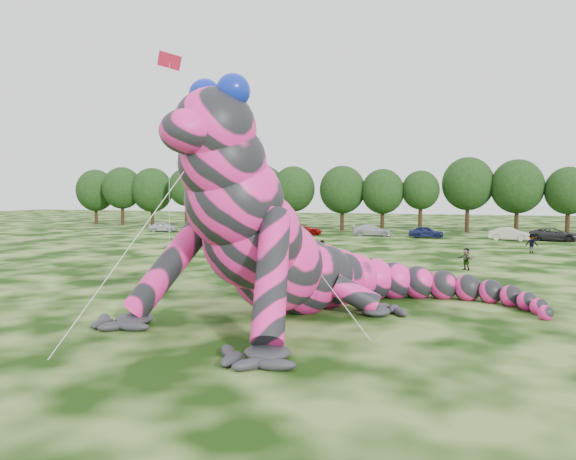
{
  "coord_description": "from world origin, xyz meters",
  "views": [
    {
      "loc": [
        7.62,
        -23.79,
        5.8
      ],
      "look_at": [
        -0.28,
        0.64,
        4.0
      ],
      "focal_mm": 35.0,
      "sensor_mm": 36.0,
      "label": 1
    }
  ],
  "objects_px": {
    "tree_6": "(293,198)",
    "car_1": "(232,228)",
    "tree_2": "(152,197)",
    "car_4": "(426,232)",
    "tree_0": "(96,197)",
    "spectator_2": "(532,243)",
    "tree_5": "(263,197)",
    "tree_12": "(568,201)",
    "car_2": "(304,230)",
    "inflatable_gecko": "(298,203)",
    "tree_8": "(383,200)",
    "tree_9": "(420,201)",
    "car_3": "(372,230)",
    "spectator_1": "(322,250)",
    "tree_3": "(186,198)",
    "tree_11": "(517,196)",
    "car_0": "(163,227)",
    "spectator_5": "(466,259)",
    "car_5": "(510,234)",
    "spectator_4": "(221,235)",
    "tree_7": "(342,198)",
    "tree_1": "(122,196)",
    "tree_4": "(225,199)",
    "car_6": "(554,235)",
    "tree_10": "(468,195)",
    "flying_kite": "(169,76)"
  },
  "relations": [
    {
      "from": "tree_6",
      "to": "car_1",
      "type": "distance_m",
      "value": 11.28
    },
    {
      "from": "tree_2",
      "to": "car_4",
      "type": "xyz_separation_m",
      "value": [
        45.64,
        -11.58,
        -4.1
      ]
    },
    {
      "from": "tree_0",
      "to": "car_1",
      "type": "height_order",
      "value": "tree_0"
    },
    {
      "from": "car_4",
      "to": "spectator_2",
      "type": "xyz_separation_m",
      "value": [
        10.64,
        -14.42,
        0.17
      ]
    },
    {
      "from": "tree_5",
      "to": "tree_6",
      "type": "bearing_deg",
      "value": -17.46
    },
    {
      "from": "tree_12",
      "to": "car_2",
      "type": "relative_size",
      "value": 1.81
    },
    {
      "from": "inflatable_gecko",
      "to": "tree_8",
      "type": "relative_size",
      "value": 2.33
    },
    {
      "from": "tree_9",
      "to": "car_3",
      "type": "distance_m",
      "value": 11.37
    },
    {
      "from": "tree_12",
      "to": "spectator_1",
      "type": "height_order",
      "value": "tree_12"
    },
    {
      "from": "tree_3",
      "to": "tree_12",
      "type": "distance_m",
      "value": 55.73
    },
    {
      "from": "tree_11",
      "to": "tree_12",
      "type": "bearing_deg",
      "value": -4.18
    },
    {
      "from": "car_0",
      "to": "spectator_5",
      "type": "bearing_deg",
      "value": -129.33
    },
    {
      "from": "tree_9",
      "to": "car_5",
      "type": "height_order",
      "value": "tree_9"
    },
    {
      "from": "tree_9",
      "to": "spectator_4",
      "type": "relative_size",
      "value": 4.88
    },
    {
      "from": "car_4",
      "to": "car_5",
      "type": "bearing_deg",
      "value": -98.45
    },
    {
      "from": "tree_7",
      "to": "car_4",
      "type": "distance_m",
      "value": 16.43
    },
    {
      "from": "tree_3",
      "to": "spectator_1",
      "type": "xyz_separation_m",
      "value": [
        31.6,
        -35.19,
        -3.89
      ]
    },
    {
      "from": "tree_1",
      "to": "spectator_5",
      "type": "xyz_separation_m",
      "value": [
        55.85,
        -38.99,
        -4.09
      ]
    },
    {
      "from": "tree_4",
      "to": "spectator_4",
      "type": "distance_m",
      "value": 28.68
    },
    {
      "from": "car_1",
      "to": "spectator_1",
      "type": "relative_size",
      "value": 2.37
    },
    {
      "from": "tree_12",
      "to": "car_6",
      "type": "relative_size",
      "value": 1.66
    },
    {
      "from": "tree_3",
      "to": "tree_7",
      "type": "height_order",
      "value": "tree_7"
    },
    {
      "from": "car_1",
      "to": "car_4",
      "type": "xyz_separation_m",
      "value": [
        26.61,
        -1.18,
        0.08
      ]
    },
    {
      "from": "tree_10",
      "to": "car_6",
      "type": "height_order",
      "value": "tree_10"
    },
    {
      "from": "tree_5",
      "to": "car_4",
      "type": "bearing_deg",
      "value": -23.6
    },
    {
      "from": "tree_3",
      "to": "car_5",
      "type": "distance_m",
      "value": 49.27
    },
    {
      "from": "tree_1",
      "to": "car_3",
      "type": "bearing_deg",
      "value": -12.9
    },
    {
      "from": "tree_12",
      "to": "tree_7",
      "type": "bearing_deg",
      "value": -178.22
    },
    {
      "from": "tree_11",
      "to": "car_4",
      "type": "bearing_deg",
      "value": -135.39
    },
    {
      "from": "flying_kite",
      "to": "tree_11",
      "type": "relative_size",
      "value": 1.44
    },
    {
      "from": "tree_5",
      "to": "tree_8",
      "type": "distance_m",
      "value": 18.97
    },
    {
      "from": "inflatable_gecko",
      "to": "car_0",
      "type": "xyz_separation_m",
      "value": [
        -33.63,
        44.89,
        -4.51
      ]
    },
    {
      "from": "car_1",
      "to": "tree_7",
      "type": "bearing_deg",
      "value": -68.96
    },
    {
      "from": "tree_11",
      "to": "spectator_1",
      "type": "bearing_deg",
      "value": -116.25
    },
    {
      "from": "spectator_4",
      "to": "tree_4",
      "type": "bearing_deg",
      "value": -84.52
    },
    {
      "from": "tree_0",
      "to": "tree_7",
      "type": "xyz_separation_m",
      "value": [
        44.48,
        -2.43,
        -0.02
      ]
    },
    {
      "from": "car_4",
      "to": "tree_10",
      "type": "bearing_deg",
      "value": -26.28
    },
    {
      "from": "tree_0",
      "to": "tree_7",
      "type": "relative_size",
      "value": 1.0
    },
    {
      "from": "tree_10",
      "to": "spectator_1",
      "type": "bearing_deg",
      "value": -107.42
    },
    {
      "from": "tree_12",
      "to": "tree_1",
      "type": "bearing_deg",
      "value": 179.74
    },
    {
      "from": "tree_5",
      "to": "car_0",
      "type": "xyz_separation_m",
      "value": [
        -10.64,
        -11.91,
        -4.2
      ]
    },
    {
      "from": "car_1",
      "to": "tree_11",
      "type": "bearing_deg",
      "value": -85.62
    },
    {
      "from": "tree_2",
      "to": "car_2",
      "type": "relative_size",
      "value": 1.95
    },
    {
      "from": "flying_kite",
      "to": "tree_8",
      "type": "relative_size",
      "value": 1.62
    },
    {
      "from": "flying_kite",
      "to": "car_5",
      "type": "relative_size",
      "value": 3.16
    },
    {
      "from": "tree_5",
      "to": "tree_7",
      "type": "height_order",
      "value": "tree_5"
    },
    {
      "from": "tree_6",
      "to": "car_2",
      "type": "xyz_separation_m",
      "value": [
        4.49,
        -9.77,
        -4.06
      ]
    },
    {
      "from": "tree_0",
      "to": "spectator_5",
      "type": "height_order",
      "value": "tree_0"
    },
    {
      "from": "tree_11",
      "to": "spectator_5",
      "type": "relative_size",
      "value": 6.22
    },
    {
      "from": "tree_0",
      "to": "spectator_5",
      "type": "distance_m",
      "value": 74.03
    }
  ]
}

